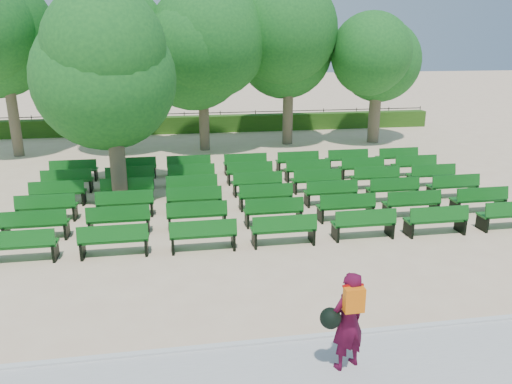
{
  "coord_description": "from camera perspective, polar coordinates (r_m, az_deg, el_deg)",
  "views": [
    {
      "loc": [
        -1.68,
        -13.48,
        5.04
      ],
      "look_at": [
        0.43,
        -1.0,
        1.1
      ],
      "focal_mm": 35.0,
      "sensor_mm": 36.0,
      "label": 1
    }
  ],
  "objects": [
    {
      "name": "person",
      "position": [
        8.0,
        10.35,
        -14.17
      ],
      "size": [
        0.81,
        0.58,
        1.63
      ],
      "rotation": [
        0.0,
        0.0,
        3.51
      ],
      "color": "#4A0A25",
      "rests_on": "ground"
    },
    {
      "name": "fence",
      "position": [
        28.38,
        -6.09,
        6.96
      ],
      "size": [
        26.0,
        0.1,
        1.02
      ],
      "primitive_type": null,
      "color": "black",
      "rests_on": "ground"
    },
    {
      "name": "tree_line",
      "position": [
        24.07,
        -5.4,
        5.12
      ],
      "size": [
        21.8,
        6.8,
        7.04
      ],
      "primitive_type": null,
      "color": "#1C6921",
      "rests_on": "ground"
    },
    {
      "name": "ground",
      "position": [
        14.49,
        -2.34,
        -3.08
      ],
      "size": [
        120.0,
        120.0,
        0.0
      ],
      "primitive_type": "plane",
      "color": "beige"
    },
    {
      "name": "bench_array",
      "position": [
        15.99,
        0.43,
        -0.76
      ],
      "size": [
        1.65,
        0.57,
        1.03
      ],
      "rotation": [
        0.0,
        0.0,
        0.04
      ],
      "color": "#105C17",
      "rests_on": "ground"
    },
    {
      "name": "tree_among",
      "position": [
        15.5,
        -16.33,
        12.92
      ],
      "size": [
        4.41,
        4.41,
        6.04
      ],
      "color": "brown",
      "rests_on": "ground"
    },
    {
      "name": "curb",
      "position": [
        8.94,
        3.01,
        -16.65
      ],
      "size": [
        30.0,
        0.12,
        0.1
      ],
      "primitive_type": "cube",
      "color": "silver",
      "rests_on": "ground"
    },
    {
      "name": "hedge",
      "position": [
        27.91,
        -6.06,
        7.72
      ],
      "size": [
        26.0,
        0.7,
        0.9
      ],
      "primitive_type": "cube",
      "color": "#2A5716",
      "rests_on": "ground"
    }
  ]
}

